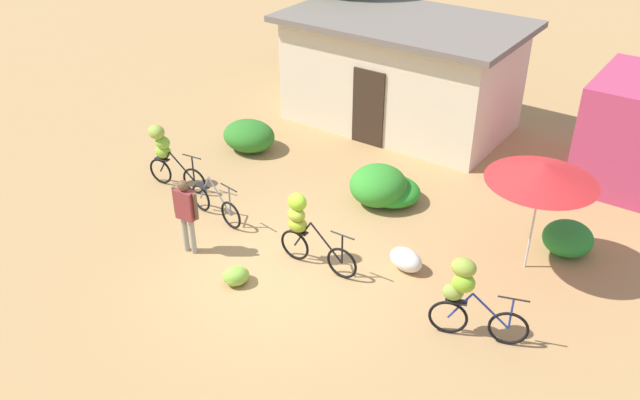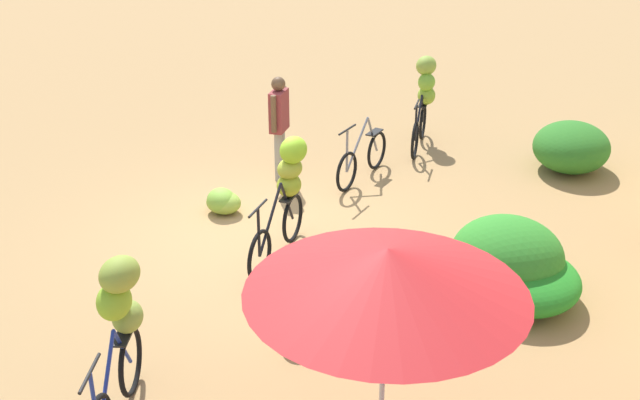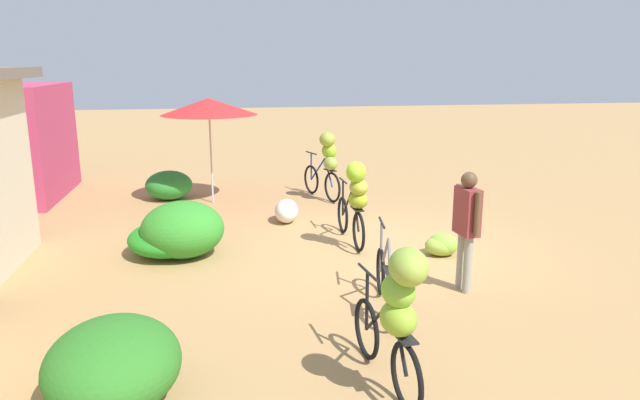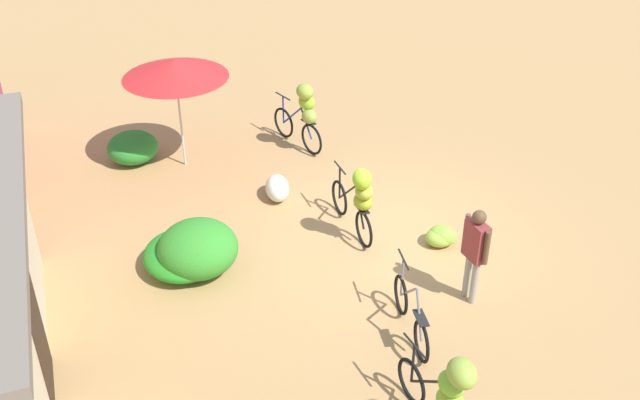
% 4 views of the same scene
% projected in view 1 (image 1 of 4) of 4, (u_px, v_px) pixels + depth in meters
% --- Properties ---
extents(ground_plane, '(60.00, 60.00, 0.00)m').
position_uv_depth(ground_plane, '(280.00, 269.00, 12.85)').
color(ground_plane, tan).
extents(building_low, '(6.21, 3.78, 2.90)m').
position_uv_depth(building_low, '(401.00, 72.00, 17.93)').
color(building_low, beige).
rests_on(building_low, ground).
extents(hedge_bush_front_left, '(1.38, 1.19, 0.76)m').
position_uv_depth(hedge_bush_front_left, '(249.00, 136.00, 17.05)').
color(hedge_bush_front_left, '#2E7624').
rests_on(hedge_bush_front_left, ground).
extents(hedge_bush_front_right, '(1.27, 1.28, 0.87)m').
position_uv_depth(hedge_bush_front_right, '(378.00, 185.00, 14.75)').
color(hedge_bush_front_right, '#338C29').
rests_on(hedge_bush_front_right, ground).
extents(hedge_bush_mid, '(1.39, 1.27, 0.51)m').
position_uv_depth(hedge_bush_mid, '(390.00, 190.00, 14.92)').
color(hedge_bush_mid, '#268E25').
rests_on(hedge_bush_mid, ground).
extents(hedge_bush_by_door, '(0.98, 1.02, 0.63)m').
position_uv_depth(hedge_bush_by_door, '(568.00, 238.00, 13.19)').
color(hedge_bush_by_door, '#28842F').
rests_on(hedge_bush_by_door, ground).
extents(market_umbrella, '(2.01, 2.01, 2.24)m').
position_uv_depth(market_umbrella, '(543.00, 173.00, 11.86)').
color(market_umbrella, beige).
rests_on(market_umbrella, ground).
extents(bicycle_leftmost, '(1.60, 0.43, 1.48)m').
position_uv_depth(bicycle_leftmost, '(165.00, 151.00, 15.21)').
color(bicycle_leftmost, black).
rests_on(bicycle_leftmost, ground).
extents(bicycle_near_pile, '(1.61, 0.31, 0.98)m').
position_uv_depth(bicycle_near_pile, '(215.00, 205.00, 14.22)').
color(bicycle_near_pile, black).
rests_on(bicycle_near_pile, ground).
extents(bicycle_center_loaded, '(1.72, 0.41, 1.46)m').
position_uv_depth(bicycle_center_loaded, '(304.00, 225.00, 12.62)').
color(bicycle_center_loaded, black).
rests_on(bicycle_center_loaded, ground).
extents(bicycle_by_shop, '(1.57, 0.61, 1.51)m').
position_uv_depth(bicycle_by_shop, '(466.00, 292.00, 10.83)').
color(bicycle_by_shop, black).
rests_on(bicycle_by_shop, ground).
extents(banana_pile_on_ground, '(0.62, 0.62, 0.35)m').
position_uv_depth(banana_pile_on_ground, '(236.00, 276.00, 12.40)').
color(banana_pile_on_ground, '#81B539').
rests_on(banana_pile_on_ground, ground).
extents(produce_sack, '(0.77, 0.56, 0.44)m').
position_uv_depth(produce_sack, '(406.00, 260.00, 12.75)').
color(produce_sack, silver).
rests_on(produce_sack, ground).
extents(person_vendor, '(0.58, 0.24, 1.61)m').
position_uv_depth(person_vendor, '(186.00, 209.00, 12.86)').
color(person_vendor, gray).
rests_on(person_vendor, ground).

